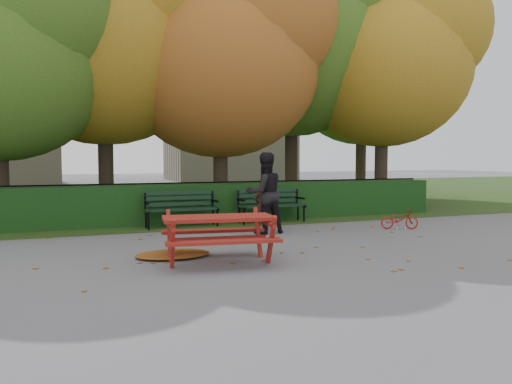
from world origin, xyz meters
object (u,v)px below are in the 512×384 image
object	(u,v)px
tree_e	(395,57)
picnic_table	(218,226)
bench_right	(270,203)
tree_d	(305,33)
tree_g	(372,71)
child	(262,206)
tree_a	(8,44)
tree_c	(233,53)
bicycle	(400,219)
bench_left	(181,206)
adult	(265,193)
tree_b	(117,29)

from	to	relation	value
tree_e	picnic_table	size ratio (longest dim) A/B	4.17
tree_e	bench_right	xyz separation A→B (m)	(-5.42, -2.07, -4.56)
tree_d	tree_g	world-z (taller)	tree_d
tree_e	child	world-z (taller)	tree_e
picnic_table	tree_a	bearing A→B (deg)	127.40
tree_c	tree_g	size ratio (longest dim) A/B	0.94
tree_d	bicycle	distance (m)	8.20
tree_g	tree_d	bearing A→B (deg)	-150.39
tree_c	bench_left	world-z (taller)	tree_c
tree_d	child	size ratio (longest dim) A/B	8.47
adult	tree_d	bearing A→B (deg)	-128.59
tree_c	bicycle	xyz separation A→B (m)	(2.65, -4.56, -4.59)
tree_e	tree_g	xyz separation A→B (m)	(1.81, 3.99, 0.29)
tree_a	adult	world-z (taller)	tree_a
tree_d	bench_right	world-z (taller)	tree_d
tree_c	bench_left	distance (m)	5.31
bench_left	bench_right	distance (m)	2.40
picnic_table	bench_left	bearing A→B (deg)	93.12
tree_c	bicycle	size ratio (longest dim) A/B	9.15
bench_left	tree_a	bearing A→B (deg)	154.24
tree_c	tree_e	size ratio (longest dim) A/B	0.98
tree_d	bench_left	size ratio (longest dim) A/B	5.32
picnic_table	adult	distance (m)	3.23
tree_g	bench_right	world-z (taller)	tree_g
tree_b	picnic_table	xyz separation A→B (m)	(0.77, -7.41, -4.81)
tree_g	tree_e	bearing A→B (deg)	-114.40
tree_b	child	xyz separation A→B (m)	(2.82, -4.24, -4.84)
tree_a	adult	bearing A→B (deg)	-33.95
tree_b	adult	size ratio (longest dim) A/B	4.82
tree_b	tree_g	size ratio (longest dim) A/B	1.03
tree_a	tree_b	size ratio (longest dim) A/B	0.85
tree_e	tree_g	world-z (taller)	tree_g
tree_g	picnic_table	size ratio (longest dim) A/B	4.37
tree_b	tree_c	distance (m)	3.42
tree_b	bench_left	bearing A→B (deg)	-69.42
tree_b	tree_d	size ratio (longest dim) A/B	0.92
tree_a	tree_c	xyz separation A→B (m)	(6.02, 0.38, 0.30)
bench_left	adult	xyz separation A→B (m)	(1.51, -1.76, 0.39)
tree_e	bicycle	size ratio (longest dim) A/B	9.32
tree_g	adult	world-z (taller)	tree_g
tree_b	bicycle	xyz separation A→B (m)	(5.93, -5.34, -5.17)
bicycle	picnic_table	bearing A→B (deg)	136.24
bench_left	adult	size ratio (longest dim) A/B	0.99
bench_left	bicycle	size ratio (longest dim) A/B	2.06
tree_e	adult	bearing A→B (deg)	-148.76
adult	tree_g	bearing A→B (deg)	-139.94
adult	tree_a	bearing A→B (deg)	-37.80
tree_b	bicycle	world-z (taller)	tree_b
child	bicycle	size ratio (longest dim) A/B	1.29
bench_right	tree_a	bearing A→B (deg)	163.39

